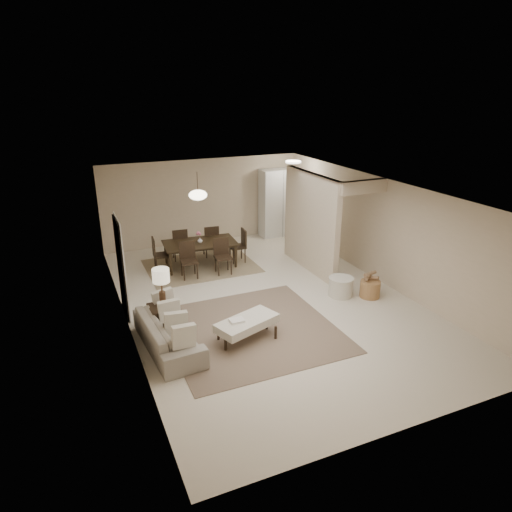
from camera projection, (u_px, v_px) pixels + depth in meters
name	position (u px, v px, depth m)	size (l,w,h in m)	color
floor	(266.00, 300.00, 10.19)	(9.00, 9.00, 0.00)	beige
ceiling	(267.00, 189.00, 9.31)	(9.00, 9.00, 0.00)	white
back_wall	(204.00, 201.00, 13.62)	(6.00, 6.00, 0.00)	#C4B194
left_wall	(123.00, 268.00, 8.64)	(9.00, 9.00, 0.00)	#C4B194
right_wall	(381.00, 230.00, 10.87)	(9.00, 9.00, 0.00)	#C4B194
partition	(310.00, 222.00, 11.50)	(0.15, 2.50, 2.50)	#C4B194
doorway	(121.00, 268.00, 9.24)	(0.04, 0.90, 2.04)	black
pantry_cabinet	(279.00, 203.00, 14.26)	(1.20, 0.55, 2.10)	silver
flush_light	(293.00, 162.00, 12.93)	(0.44, 0.44, 0.05)	white
living_rug	(251.00, 330.00, 8.93)	(3.20, 3.20, 0.01)	brown
sofa	(168.00, 334.00, 8.22)	(0.79, 2.01, 0.59)	gray
ottoman_bench	(247.00, 323.00, 8.47)	(1.31, 0.92, 0.43)	beige
side_table	(164.00, 320.00, 8.71)	(0.53, 0.53, 0.58)	black
table_lamp	(161.00, 279.00, 8.41)	(0.32, 0.32, 0.76)	#4E3421
round_pouf	(341.00, 287.00, 10.32)	(0.56, 0.56, 0.44)	beige
wicker_basket	(370.00, 289.00, 10.27)	(0.45, 0.45, 0.38)	brown
dining_rug	(201.00, 266.00, 12.08)	(2.80, 2.10, 0.01)	#8A7756
dining_table	(201.00, 255.00, 11.97)	(1.87, 1.04, 0.66)	black
dining_chairs	(200.00, 250.00, 11.92)	(2.45, 1.85, 0.90)	black
vase	(200.00, 240.00, 11.83)	(0.13, 0.13, 0.13)	white
yellow_mat	(311.00, 249.00, 13.31)	(0.94, 0.57, 0.01)	yellow
pendant_light	(198.00, 195.00, 11.41)	(0.46, 0.46, 0.71)	#4E3421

